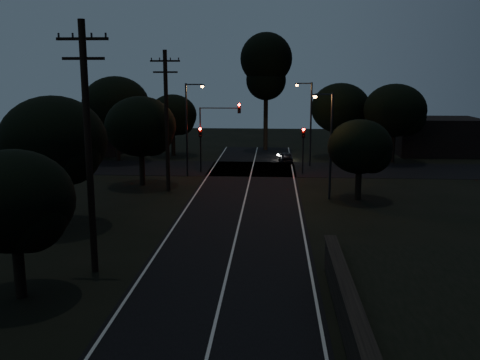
{
  "coord_description": "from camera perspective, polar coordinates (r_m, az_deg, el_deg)",
  "views": [
    {
      "loc": [
        2.03,
        -7.45,
        8.76
      ],
      "look_at": [
        0.0,
        24.0,
        2.5
      ],
      "focal_mm": 40.0,
      "sensor_mm": 36.0,
      "label": 1
    }
  ],
  "objects": [
    {
      "name": "road_surface",
      "position": [
        39.6,
        0.66,
        -1.53
      ],
      "size": [
        60.0,
        70.0,
        0.03
      ],
      "color": "black",
      "rests_on": "ground"
    },
    {
      "name": "utility_pole_mid",
      "position": [
        24.03,
        -15.89,
        3.58
      ],
      "size": [
        2.2,
        0.3,
        11.0
      ],
      "color": "black",
      "rests_on": "ground"
    },
    {
      "name": "utility_pole_far",
      "position": [
        40.39,
        -7.84,
        6.48
      ],
      "size": [
        2.2,
        0.3,
        10.5
      ],
      "color": "black",
      "rests_on": "ground"
    },
    {
      "name": "tree_left_b",
      "position": [
        22.27,
        -22.73,
        -2.37
      ],
      "size": [
        4.68,
        4.68,
        5.95
      ],
      "color": "black",
      "rests_on": "ground"
    },
    {
      "name": "tree_left_c",
      "position": [
        32.04,
        -18.99,
        3.72
      ],
      "size": [
        6.01,
        6.01,
        7.59
      ],
      "color": "black",
      "rests_on": "ground"
    },
    {
      "name": "tree_left_d",
      "position": [
        42.81,
        -10.34,
        5.46
      ],
      "size": [
        5.59,
        5.59,
        7.09
      ],
      "color": "black",
      "rests_on": "ground"
    },
    {
      "name": "tree_far_nw",
      "position": [
        58.53,
        -7.05,
        6.77
      ],
      "size": [
        5.24,
        5.24,
        6.63
      ],
      "color": "black",
      "rests_on": "ground"
    },
    {
      "name": "tree_far_w",
      "position": [
        55.69,
        -12.9,
        7.67
      ],
      "size": [
        6.72,
        6.72,
        8.57
      ],
      "color": "black",
      "rests_on": "ground"
    },
    {
      "name": "tree_far_ne",
      "position": [
        57.89,
        10.91,
        7.39
      ],
      "size": [
        6.21,
        6.21,
        7.86
      ],
      "color": "black",
      "rests_on": "ground"
    },
    {
      "name": "tree_far_e",
      "position": [
        55.8,
        16.43,
        7.0
      ],
      "size": [
        6.18,
        6.18,
        7.84
      ],
      "color": "black",
      "rests_on": "ground"
    },
    {
      "name": "tree_right_a",
      "position": [
        38.2,
        12.91,
        3.32
      ],
      "size": [
        4.48,
        4.48,
        5.7
      ],
      "color": "black",
      "rests_on": "ground"
    },
    {
      "name": "tall_pine",
      "position": [
        62.46,
        2.81,
        12.07
      ],
      "size": [
        5.92,
        5.92,
        13.45
      ],
      "color": "black",
      "rests_on": "ground"
    },
    {
      "name": "building_left",
      "position": [
        63.74,
        -16.61,
        4.86
      ],
      "size": [
        10.0,
        8.0,
        4.4
      ],
      "primitive_type": "cube",
      "color": "black",
      "rests_on": "ground"
    },
    {
      "name": "building_right",
      "position": [
        63.43,
        20.19,
        4.43
      ],
      "size": [
        9.0,
        7.0,
        4.0
      ],
      "primitive_type": "cube",
      "color": "black",
      "rests_on": "ground"
    },
    {
      "name": "signal_left",
      "position": [
        48.26,
        -4.24,
        4.15
      ],
      "size": [
        0.28,
        0.35,
        4.1
      ],
      "color": "black",
      "rests_on": "ground"
    },
    {
      "name": "signal_right",
      "position": [
        47.87,
        6.76,
        4.05
      ],
      "size": [
        0.28,
        0.35,
        4.1
      ],
      "color": "black",
      "rests_on": "ground"
    },
    {
      "name": "signal_mast",
      "position": [
        47.9,
        -2.26,
        5.93
      ],
      "size": [
        3.7,
        0.35,
        6.25
      ],
      "color": "black",
      "rests_on": "ground"
    },
    {
      "name": "streetlight_a",
      "position": [
        46.22,
        -5.49,
        6.06
      ],
      "size": [
        1.66,
        0.26,
        8.0
      ],
      "color": "black",
      "rests_on": "ground"
    },
    {
      "name": "streetlight_b",
      "position": [
        51.72,
        7.36,
        6.57
      ],
      "size": [
        1.66,
        0.26,
        8.0
      ],
      "color": "black",
      "rests_on": "ground"
    },
    {
      "name": "streetlight_c",
      "position": [
        37.9,
        9.45,
        4.4
      ],
      "size": [
        1.46,
        0.26,
        7.5
      ],
      "color": "black",
      "rests_on": "ground"
    },
    {
      "name": "car",
      "position": [
        54.09,
        4.89,
        2.44
      ],
      "size": [
        1.57,
        3.23,
        1.06
      ],
      "primitive_type": "imported",
      "rotation": [
        0.0,
        0.0,
        3.25
      ],
      "color": "black",
      "rests_on": "ground"
    }
  ]
}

